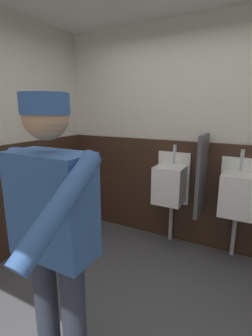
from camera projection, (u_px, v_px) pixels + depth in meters
name	position (u px, v px, depth m)	size (l,w,h in m)	color
ground_plane	(135.00, 331.00, 1.92)	(4.04, 3.64, 0.04)	#4C4C51
wall_back	(195.00, 137.00, 2.96)	(4.04, 0.12, 2.66)	beige
wainscot_band_back	(190.00, 194.00, 3.06)	(3.44, 0.03, 1.29)	#382319
urinal_left	(170.00, 184.00, 3.00)	(0.40, 0.34, 1.24)	white
urinal_middle	(238.00, 194.00, 2.65)	(0.40, 0.34, 1.24)	white
privacy_divider_panel	(202.00, 175.00, 2.72)	(0.04, 0.40, 0.90)	#4C4C51
person	(53.00, 226.00, 1.36)	(0.69, 0.60, 1.74)	#2D3342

